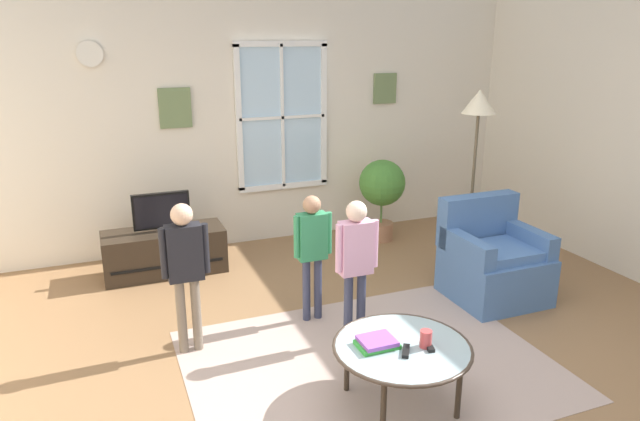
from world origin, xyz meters
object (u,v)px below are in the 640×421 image
(television, at_px, (161,211))
(floor_lamp, at_px, (478,120))
(book_stack, at_px, (377,343))
(person_green_shirt, at_px, (312,244))
(remote_near_books, at_px, (406,351))
(armchair, at_px, (493,262))
(potted_plant_by_window, at_px, (382,188))
(tv_stand, at_px, (165,252))
(cup, at_px, (426,339))
(person_black_shirt, at_px, (185,261))
(coffee_table, at_px, (402,349))
(person_pink_shirt, at_px, (356,256))
(remote_near_cup, at_px, (428,345))

(television, height_order, floor_lamp, floor_lamp)
(book_stack, height_order, person_green_shirt, person_green_shirt)
(book_stack, relative_size, remote_near_books, 1.77)
(armchair, bearing_deg, potted_plant_by_window, 97.66)
(tv_stand, bearing_deg, person_green_shirt, -55.27)
(cup, relative_size, person_black_shirt, 0.10)
(television, relative_size, person_green_shirt, 0.51)
(coffee_table, relative_size, person_pink_shirt, 0.78)
(armchair, distance_m, cup, 1.81)
(television, distance_m, armchair, 3.09)
(television, distance_m, remote_near_cup, 3.04)
(potted_plant_by_window, bearing_deg, person_black_shirt, -145.82)
(person_green_shirt, xyz_separation_m, floor_lamp, (1.84, 0.47, 0.81))
(person_black_shirt, bearing_deg, floor_lamp, 11.99)
(tv_stand, xyz_separation_m, book_stack, (0.96, -2.65, 0.22))
(armchair, xyz_separation_m, person_pink_shirt, (-1.46, -0.28, 0.37))
(remote_near_cup, height_order, person_black_shirt, person_black_shirt)
(television, height_order, person_black_shirt, person_black_shirt)
(television, distance_m, book_stack, 2.82)
(tv_stand, relative_size, television, 2.14)
(television, distance_m, cup, 3.02)
(book_stack, distance_m, remote_near_books, 0.18)
(armchair, distance_m, floor_lamp, 1.33)
(remote_near_books, xyz_separation_m, potted_plant_by_window, (1.31, 2.84, 0.18))
(book_stack, xyz_separation_m, person_green_shirt, (0.04, 1.21, 0.22))
(tv_stand, height_order, person_green_shirt, person_green_shirt)
(armchair, relative_size, cup, 7.96)
(remote_near_cup, bearing_deg, tv_stand, 114.23)
(person_black_shirt, bearing_deg, television, 89.45)
(book_stack, bearing_deg, remote_near_books, -45.04)
(person_pink_shirt, relative_size, potted_plant_by_window, 1.21)
(cup, distance_m, person_black_shirt, 1.74)
(remote_near_books, xyz_separation_m, remote_near_cup, (0.16, 0.01, 0.00))
(television, bearing_deg, remote_near_cup, -65.75)
(tv_stand, relative_size, person_black_shirt, 1.01)
(potted_plant_by_window, bearing_deg, remote_near_books, -114.71)
(remote_near_books, bearing_deg, cup, 6.03)
(television, xyz_separation_m, remote_near_cup, (1.25, -2.76, -0.21))
(person_pink_shirt, bearing_deg, book_stack, -105.03)
(cup, xyz_separation_m, person_black_shirt, (-1.24, 1.19, 0.24))
(coffee_table, bearing_deg, armchair, 35.58)
(cup, height_order, remote_near_books, cup)
(book_stack, bearing_deg, potted_plant_by_window, 62.12)
(tv_stand, distance_m, book_stack, 2.82)
(cup, relative_size, potted_plant_by_window, 0.12)
(coffee_table, relative_size, remote_near_books, 6.17)
(book_stack, bearing_deg, person_black_shirt, 131.95)
(television, relative_size, coffee_table, 0.62)
(television, height_order, cup, television)
(potted_plant_by_window, bearing_deg, coffee_table, -115.00)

